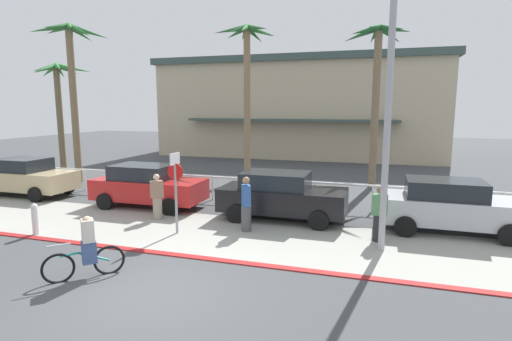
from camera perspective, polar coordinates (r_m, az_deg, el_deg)
ground_plane at (r=17.98m, az=2.18°, el=-3.62°), size 80.00×80.00×0.00m
sidewalk_strip at (r=12.66m, az=-4.75°, el=-9.09°), size 44.00×4.00×0.02m
curb_paint at (r=10.94m, az=-8.75°, el=-12.11°), size 44.00×0.24×0.03m
building_backdrop at (r=34.26m, az=6.58°, el=8.92°), size 22.60×10.84×7.75m
rail_fence at (r=16.40m, az=0.83°, el=-1.88°), size 26.46×0.08×1.04m
stop_sign_bike_lane at (r=12.56m, az=-11.41°, el=-1.53°), size 0.52×0.56×2.56m
bollard_1 at (r=14.24m, az=-28.99°, el=-6.05°), size 0.20×0.20×1.00m
streetlight_curb at (r=10.95m, az=18.48°, el=10.32°), size 0.24×2.54×7.50m
palm_tree_0 at (r=26.75m, az=-26.35°, el=10.67°), size 3.58×3.66×6.50m
palm_tree_1 at (r=23.07m, az=-24.86°, el=13.64°), size 2.90×3.41×8.12m
palm_tree_2 at (r=21.96m, az=-1.23°, el=15.22°), size 3.29×3.71×8.23m
palm_tree_3 at (r=20.39m, az=16.86°, el=13.95°), size 3.25×3.75×7.78m
car_tan_0 at (r=20.62m, az=-30.08°, el=-0.75°), size 4.40×2.02×1.69m
car_red_1 at (r=16.39m, az=-15.19°, el=-2.08°), size 4.40×2.02×1.69m
car_black_2 at (r=14.09m, az=3.59°, el=-3.57°), size 4.40×2.02×1.69m
car_silver_3 at (r=14.02m, az=25.97°, el=-4.55°), size 4.40×2.02×1.69m
cyclist_teal_0 at (r=10.22m, az=-23.01°, el=-10.25°), size 1.33×1.33×1.50m
pedestrian_0 at (r=14.51m, az=-13.93°, el=-3.93°), size 0.45×0.48×1.64m
pedestrian_1 at (r=12.33m, az=17.17°, el=-6.27°), size 0.45×0.39×1.68m
pedestrian_2 at (r=12.72m, az=-1.41°, el=-5.12°), size 0.42×0.47×1.78m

